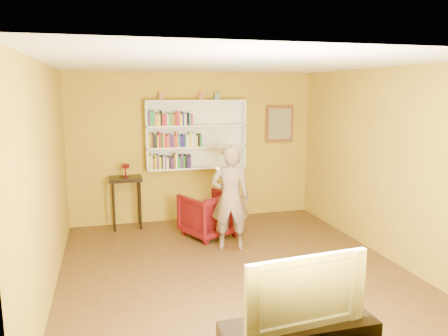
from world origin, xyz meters
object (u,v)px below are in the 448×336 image
at_px(armchair, 209,215).
at_px(person, 230,198).
at_px(console_table, 126,186).
at_px(television, 300,287).
at_px(bookshelf, 195,134).
at_px(ruby_lustre, 125,167).

xyz_separation_m(armchair, person, (0.17, -0.69, 0.44)).
height_order(console_table, person, person).
xyz_separation_m(person, television, (-0.27, -3.01, -0.01)).
distance_m(person, television, 3.02).
bearing_deg(armchair, person, 80.48).
bearing_deg(bookshelf, ruby_lustre, -172.84).
height_order(person, television, person).
relative_size(bookshelf, armchair, 2.27).
height_order(bookshelf, armchair, bookshelf).
height_order(ruby_lustre, television, ruby_lustre).
xyz_separation_m(ruby_lustre, armchair, (1.28, -0.80, -0.71)).
xyz_separation_m(bookshelf, television, (-0.09, -4.66, -0.81)).
xyz_separation_m(bookshelf, armchair, (0.01, -0.96, -1.23)).
distance_m(ruby_lustre, armchair, 1.67).
bearing_deg(bookshelf, armchair, -89.23).
bearing_deg(console_table, person, -45.77).
bearing_deg(ruby_lustre, console_table, -69.44).
height_order(armchair, person, person).
bearing_deg(armchair, ruby_lustre, -55.25).
xyz_separation_m(console_table, person, (1.45, -1.49, 0.05)).
bearing_deg(ruby_lustre, person, -45.77).
height_order(bookshelf, person, bookshelf).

